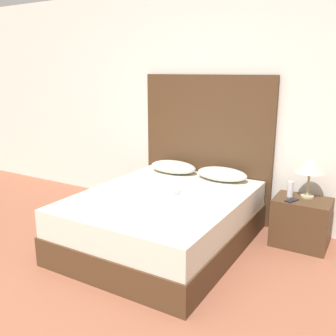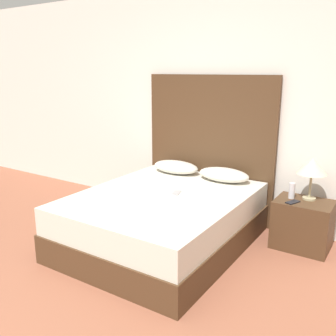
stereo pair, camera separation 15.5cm
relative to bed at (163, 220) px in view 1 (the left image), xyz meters
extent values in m
cube|color=white|center=(-0.06, 1.07, 1.08)|extent=(10.00, 0.06, 2.70)
cube|color=#4C331E|center=(0.00, 0.00, -0.13)|extent=(1.55, 1.94, 0.28)
cube|color=silver|center=(0.00, 0.00, 0.14)|extent=(1.52, 1.90, 0.27)
cube|color=#4C331E|center=(0.00, 1.00, 0.58)|extent=(1.63, 0.05, 1.70)
ellipsoid|color=silver|center=(-0.32, 0.76, 0.35)|extent=(0.58, 0.33, 0.14)
ellipsoid|color=silver|center=(0.32, 0.76, 0.35)|extent=(0.58, 0.33, 0.14)
cube|color=#B7B7BC|center=(0.10, 0.10, 0.28)|extent=(0.11, 0.16, 0.01)
cube|color=#4C331E|center=(1.21, 0.71, -0.02)|extent=(0.55, 0.41, 0.49)
cylinder|color=tan|center=(1.24, 0.79, 0.23)|extent=(0.13, 0.13, 0.02)
cylinder|color=tan|center=(1.24, 0.79, 0.37)|extent=(0.02, 0.02, 0.24)
cone|color=beige|center=(1.24, 0.79, 0.57)|extent=(0.29, 0.29, 0.16)
cube|color=black|center=(1.13, 0.61, 0.23)|extent=(0.12, 0.17, 0.01)
cylinder|color=silver|center=(1.08, 0.73, 0.30)|extent=(0.06, 0.06, 0.16)
camera|label=1|loc=(1.84, -3.04, 1.48)|focal=40.00mm
camera|label=2|loc=(1.97, -2.96, 1.48)|focal=40.00mm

